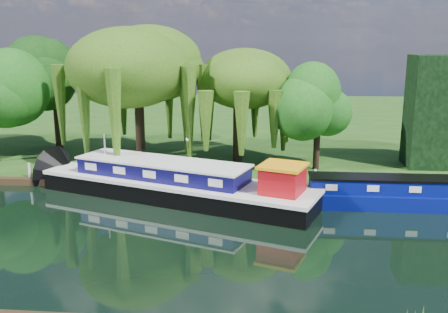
{
  "coord_description": "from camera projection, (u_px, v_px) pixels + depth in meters",
  "views": [
    {
      "loc": [
        5.85,
        -22.71,
        9.56
      ],
      "look_at": [
        3.37,
        5.73,
        2.8
      ],
      "focal_mm": 40.0,
      "sensor_mm": 36.0,
      "label": 1
    }
  ],
  "objects": [
    {
      "name": "narrowboat",
      "position": [
        390.0,
        195.0,
        28.99
      ],
      "size": [
        13.25,
        2.23,
        1.93
      ],
      "rotation": [
        0.0,
        0.0,
        -0.0
      ],
      "color": "#050E66",
      "rests_on": "ground"
    },
    {
      "name": "far_bank",
      "position": [
        216.0,
        121.0,
        57.62
      ],
      "size": [
        120.0,
        52.0,
        0.45
      ],
      "primitive_type": "cube",
      "color": "#1B4011",
      "rests_on": "ground"
    },
    {
      "name": "tree_far_right",
      "position": [
        318.0,
        107.0,
        34.75
      ],
      "size": [
        3.97,
        3.97,
        6.5
      ],
      "color": "black",
      "rests_on": "far_bank"
    },
    {
      "name": "willow_right",
      "position": [
        238.0,
        89.0,
        36.48
      ],
      "size": [
        6.22,
        6.22,
        7.58
      ],
      "color": "black",
      "rests_on": "far_bank"
    },
    {
      "name": "white_cruiser",
      "position": [
        377.0,
        204.0,
        29.56
      ],
      "size": [
        2.29,
        1.99,
        1.2
      ],
      "primitive_type": "imported",
      "rotation": [
        0.0,
        0.0,
        1.58
      ],
      "color": "silver",
      "rests_on": "ground"
    },
    {
      "name": "lamppost",
      "position": [
        188.0,
        145.0,
        34.29
      ],
      "size": [
        0.36,
        0.36,
        2.56
      ],
      "color": "silver",
      "rests_on": "far_bank"
    },
    {
      "name": "mooring_posts",
      "position": [
        169.0,
        173.0,
        32.68
      ],
      "size": [
        19.16,
        0.16,
        1.0
      ],
      "color": "silver",
      "rests_on": "far_bank"
    },
    {
      "name": "willow_left",
      "position": [
        138.0,
        69.0,
        36.42
      ],
      "size": [
        8.02,
        8.02,
        9.61
      ],
      "color": "black",
      "rests_on": "far_bank"
    },
    {
      "name": "dutch_barge",
      "position": [
        178.0,
        184.0,
        30.45
      ],
      "size": [
        17.89,
        9.69,
        3.71
      ],
      "rotation": [
        0.0,
        0.0,
        -0.35
      ],
      "color": "black",
      "rests_on": "ground"
    },
    {
      "name": "ground",
      "position": [
        146.0,
        237.0,
        24.71
      ],
      "size": [
        120.0,
        120.0,
        0.0
      ],
      "primitive_type": "plane",
      "color": "black"
    },
    {
      "name": "tree_far_mid",
      "position": [
        54.0,
        79.0,
        40.91
      ],
      "size": [
        5.21,
        5.21,
        8.53
      ],
      "color": "black",
      "rests_on": "far_bank"
    }
  ]
}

